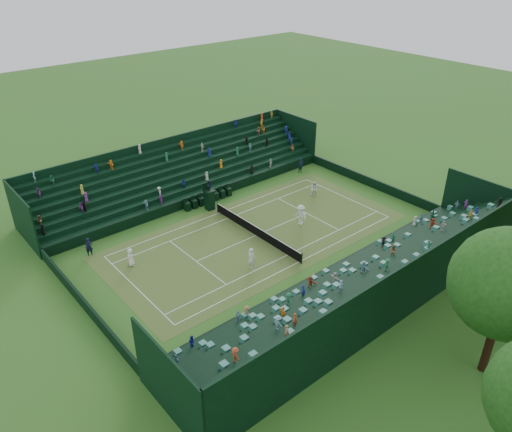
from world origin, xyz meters
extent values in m
plane|color=#396820|center=(0.00, 0.00, 0.00)|extent=(160.00, 160.00, 0.00)
cube|color=#2F7025|center=(0.00, 0.00, 0.01)|extent=(12.97, 26.77, 0.01)
cube|color=black|center=(0.00, 15.88, 0.50)|extent=(17.17, 0.20, 1.00)
cube|color=black|center=(0.00, -15.88, 0.50)|extent=(17.17, 0.20, 1.00)
cube|color=black|center=(8.48, 0.00, 0.50)|extent=(0.20, 31.77, 1.00)
cube|color=black|center=(-8.48, 0.00, 0.50)|extent=(0.20, 31.77, 1.00)
cube|color=black|center=(8.98, 0.00, 0.50)|extent=(0.80, 32.00, 1.00)
cube|color=black|center=(9.79, 0.00, 0.72)|extent=(0.80, 32.00, 1.45)
cube|color=black|center=(10.58, 0.00, 0.95)|extent=(0.80, 32.00, 1.90)
cube|color=black|center=(11.38, 0.00, 1.18)|extent=(0.80, 32.00, 2.35)
cube|color=black|center=(12.18, 0.00, 1.40)|extent=(0.80, 32.00, 2.80)
cube|color=black|center=(12.98, 0.00, 1.62)|extent=(0.80, 32.00, 3.25)
cube|color=black|center=(13.79, 0.00, 1.85)|extent=(0.80, 32.00, 3.70)
cube|color=black|center=(14.59, 0.00, 2.08)|extent=(0.80, 32.00, 4.15)
cube|color=black|center=(15.08, 0.00, 2.45)|extent=(0.20, 32.00, 4.90)
cube|color=black|center=(-8.98, 0.00, 0.50)|extent=(0.80, 32.00, 1.00)
cube|color=black|center=(-9.79, 0.00, 0.72)|extent=(0.80, 32.00, 1.45)
cube|color=black|center=(-10.58, 0.00, 0.95)|extent=(0.80, 32.00, 1.90)
cube|color=black|center=(-11.38, 0.00, 1.18)|extent=(0.80, 32.00, 2.35)
cube|color=black|center=(-12.18, 0.00, 1.40)|extent=(0.80, 32.00, 2.80)
cube|color=black|center=(-12.98, 0.00, 1.62)|extent=(0.80, 32.00, 3.25)
cube|color=black|center=(-13.79, 0.00, 1.85)|extent=(0.80, 32.00, 3.70)
cube|color=black|center=(-14.59, 0.00, 2.08)|extent=(0.80, 32.00, 4.15)
cube|color=black|center=(-15.08, 0.00, 2.45)|extent=(0.20, 32.00, 4.90)
cylinder|color=black|center=(-5.79, 0.00, 0.53)|extent=(0.10, 0.10, 1.06)
cylinder|color=black|center=(5.79, 0.00, 0.53)|extent=(0.10, 0.10, 1.06)
cube|color=black|center=(0.00, 0.00, 0.46)|extent=(11.57, 0.02, 0.86)
cube|color=white|center=(0.00, 0.00, 0.93)|extent=(11.57, 0.04, 0.07)
cylinder|color=black|center=(21.06, 0.49, 1.75)|extent=(0.50, 0.50, 3.50)
sphere|color=#164A15|center=(21.06, 0.49, 6.51)|extent=(6.41, 6.41, 6.41)
cube|color=black|center=(-6.74, -0.25, 0.98)|extent=(0.76, 0.76, 1.96)
cube|color=black|center=(-6.74, -0.25, 2.01)|extent=(0.98, 0.98, 0.11)
cube|color=black|center=(-7.12, -0.25, 2.39)|extent=(0.09, 0.98, 0.76)
imported|color=black|center=(-6.74, -0.25, 2.57)|extent=(0.40, 0.50, 1.01)
cube|color=black|center=(-7.93, -2.06, 0.42)|extent=(0.52, 0.52, 0.84)
cube|color=black|center=(-8.20, -2.06, 0.94)|extent=(0.06, 0.52, 0.52)
cube|color=black|center=(-7.93, -1.26, 0.42)|extent=(0.52, 0.52, 0.84)
cube|color=black|center=(-8.20, -1.26, 0.94)|extent=(0.06, 0.52, 0.52)
cube|color=black|center=(-7.93, -0.46, 0.42)|extent=(0.52, 0.52, 0.84)
cube|color=black|center=(-8.20, -0.46, 0.94)|extent=(0.06, 0.52, 0.52)
cube|color=black|center=(-7.93, 1.34, 0.42)|extent=(0.52, 0.52, 0.84)
cube|color=black|center=(-8.20, 1.34, 0.94)|extent=(0.06, 0.52, 0.52)
cube|color=black|center=(-7.93, 2.14, 0.42)|extent=(0.52, 0.52, 0.84)
cube|color=black|center=(-8.20, 2.14, 0.94)|extent=(0.06, 0.52, 0.52)
cube|color=black|center=(-7.93, 2.94, 0.42)|extent=(0.52, 0.52, 0.84)
cube|color=black|center=(-8.20, 2.94, 0.94)|extent=(0.06, 0.52, 0.52)
imported|color=white|center=(-2.91, -10.71, 0.78)|extent=(0.84, 0.63, 1.57)
imported|color=white|center=(3.74, -3.61, 1.00)|extent=(0.79, 0.58, 2.00)
imported|color=white|center=(-2.10, 9.54, 0.82)|extent=(0.94, 0.83, 1.64)
imported|color=white|center=(1.08, 4.46, 0.99)|extent=(1.35, 0.88, 1.98)
imported|color=black|center=(-7.37, 12.73, 0.86)|extent=(0.42, 0.63, 1.72)
imported|color=black|center=(-6.48, -12.66, 0.82)|extent=(0.52, 0.67, 1.64)
camera|label=1|loc=(29.17, -24.44, 23.13)|focal=35.00mm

